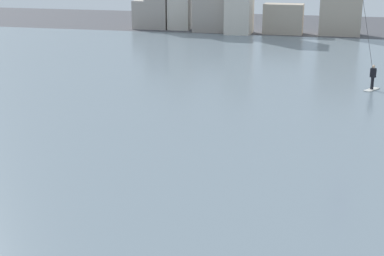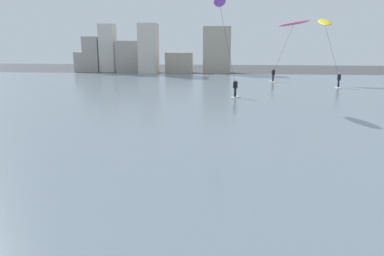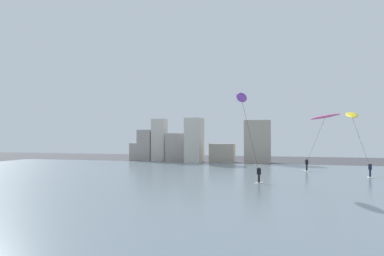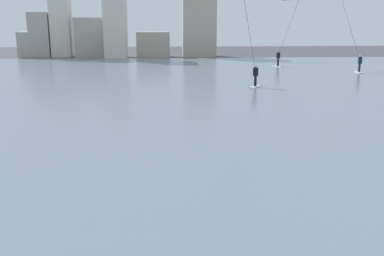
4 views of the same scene
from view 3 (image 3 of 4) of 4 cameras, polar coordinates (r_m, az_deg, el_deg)
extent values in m
cube|color=slate|center=(33.54, 3.12, -9.16)|extent=(84.00, 52.00, 0.10)
cube|color=#A89E93|center=(67.77, -8.05, -3.77)|extent=(3.75, 3.16, 3.25)
cube|color=#A89E93|center=(67.22, -7.39, -2.74)|extent=(2.58, 2.83, 5.73)
cube|color=beige|center=(66.17, -5.26, -1.90)|extent=(2.50, 2.28, 7.73)
cube|color=#A89E93|center=(63.91, -2.40, -3.13)|extent=(3.68, 2.39, 5.06)
cube|color=beige|center=(61.84, 0.37, -1.97)|extent=(2.70, 3.81, 7.70)
cube|color=#B7A893|center=(62.22, 4.86, -4.01)|extent=(4.28, 2.32, 3.25)
cube|color=#B7A893|center=(61.79, 10.46, -2.15)|extent=(4.35, 2.68, 7.27)
cube|color=silver|center=(35.14, 10.68, -8.64)|extent=(1.08, 1.43, 0.06)
cylinder|color=black|center=(35.09, 10.67, -7.96)|extent=(0.20, 0.20, 0.78)
cube|color=black|center=(35.02, 10.67, -6.84)|extent=(0.40, 0.36, 0.60)
sphere|color=beige|center=(34.98, 10.67, -6.17)|extent=(0.20, 0.20, 0.20)
cylinder|color=#333333|center=(34.44, 9.32, -1.23)|extent=(1.56, 0.98, 6.96)
ellipsoid|color=purple|center=(34.24, 7.95, 4.84)|extent=(1.26, 3.18, 0.96)
cube|color=silver|center=(48.47, 17.91, -6.54)|extent=(1.01, 1.45, 0.06)
cylinder|color=black|center=(48.43, 17.91, -6.04)|extent=(0.20, 0.20, 0.78)
cube|color=black|center=(48.38, 17.90, -5.23)|extent=(0.40, 0.35, 0.60)
sphere|color=#9E7051|center=(48.35, 17.90, -4.74)|extent=(0.20, 0.20, 0.20)
cylinder|color=#333333|center=(49.29, 19.25, -1.79)|extent=(2.49, 1.94, 5.87)
ellipsoid|color=pink|center=(50.40, 20.55, 1.73)|extent=(4.08, 2.26, 0.99)
cube|color=silver|center=(43.87, 26.65, -7.04)|extent=(0.54, 1.43, 0.06)
cylinder|color=#191E33|center=(43.83, 26.64, -6.49)|extent=(0.20, 0.20, 0.78)
cube|color=#191E33|center=(43.77, 26.63, -5.59)|extent=(0.35, 0.24, 0.60)
sphere|color=tan|center=(43.74, 26.63, -5.06)|extent=(0.20, 0.20, 0.20)
cylinder|color=#333333|center=(44.47, 25.40, -1.89)|extent=(1.53, 2.01, 5.76)
ellipsoid|color=yellow|center=(45.37, 24.21, 1.94)|extent=(1.29, 3.84, 1.26)
camera|label=1|loc=(7.62, -112.62, 32.65)|focal=54.63mm
camera|label=2|loc=(3.97, -53.25, 5.83)|focal=34.41mm
camera|label=4|loc=(9.57, -59.06, 2.53)|focal=41.05mm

